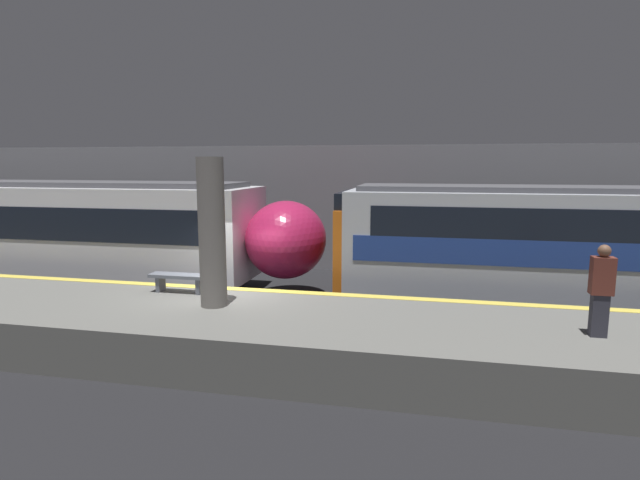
% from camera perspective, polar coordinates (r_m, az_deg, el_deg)
% --- Properties ---
extents(ground_plane, '(120.00, 120.00, 0.00)m').
position_cam_1_polar(ground_plane, '(13.23, -10.32, -9.52)').
color(ground_plane, black).
extents(platform, '(40.00, 3.70, 1.01)m').
position_cam_1_polar(platform, '(11.48, -13.94, -9.87)').
color(platform, slate).
rests_on(platform, ground).
extents(station_rear_barrier, '(50.00, 0.15, 4.80)m').
position_cam_1_polar(station_rear_barrier, '(19.60, -2.34, 3.71)').
color(station_rear_barrier, gray).
rests_on(station_rear_barrier, ground).
extents(support_pillar_near, '(0.58, 0.58, 3.25)m').
position_cam_1_polar(support_pillar_near, '(11.04, -12.25, 0.81)').
color(support_pillar_near, slate).
rests_on(support_pillar_near, platform).
extents(train_modern, '(21.81, 3.03, 3.54)m').
position_cam_1_polar(train_modern, '(20.30, -32.33, 0.85)').
color(train_modern, black).
rests_on(train_modern, ground).
extents(train_boxy, '(15.40, 3.03, 3.52)m').
position_cam_1_polar(train_boxy, '(15.42, 31.80, -1.20)').
color(train_boxy, black).
rests_on(train_boxy, ground).
extents(person_waiting, '(0.38, 0.24, 1.69)m').
position_cam_1_polar(person_waiting, '(10.30, 29.46, -4.84)').
color(person_waiting, '#2D2D38').
rests_on(person_waiting, platform).
extents(platform_bench, '(1.50, 0.40, 0.45)m').
position_cam_1_polar(platform_bench, '(12.63, -15.72, -4.28)').
color(platform_bench, slate).
rests_on(platform_bench, platform).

